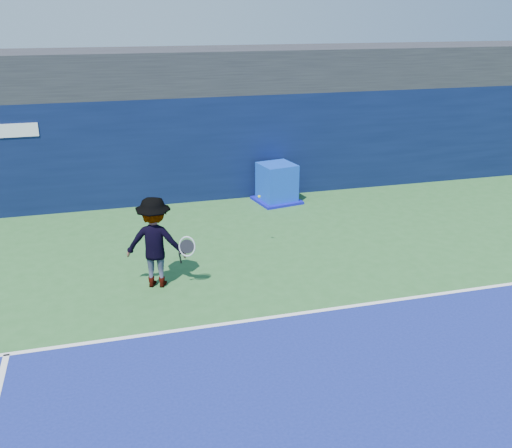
% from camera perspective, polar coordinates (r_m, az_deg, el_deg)
% --- Properties ---
extents(ground, '(80.00, 80.00, 0.00)m').
position_cam_1_polar(ground, '(8.40, 11.22, -18.67)').
color(ground, '#2C622C').
rests_on(ground, ground).
extents(baseline, '(24.00, 0.10, 0.01)m').
position_cam_1_polar(baseline, '(10.67, 4.12, -8.95)').
color(baseline, white).
rests_on(baseline, ground).
extents(stadium_band, '(36.00, 3.00, 1.20)m').
position_cam_1_polar(stadium_band, '(17.59, -5.02, 15.14)').
color(stadium_band, black).
rests_on(stadium_band, back_wall_assembly).
extents(back_wall_assembly, '(36.00, 1.03, 3.00)m').
position_cam_1_polar(back_wall_assembly, '(16.95, -4.19, 7.76)').
color(back_wall_assembly, '#091335').
rests_on(back_wall_assembly, ground).
extents(equipment_cart, '(1.38, 1.38, 1.13)m').
position_cam_1_polar(equipment_cart, '(16.56, 2.10, 3.97)').
color(equipment_cart, '#0D38BE').
rests_on(equipment_cart, ground).
extents(tennis_player, '(1.44, 1.04, 1.87)m').
position_cam_1_polar(tennis_player, '(11.51, -10.05, -1.81)').
color(tennis_player, silver).
rests_on(tennis_player, ground).
extents(tennis_ball, '(0.06, 0.06, 0.06)m').
position_cam_1_polar(tennis_ball, '(12.96, 0.33, 2.77)').
color(tennis_ball, '#CCD617').
rests_on(tennis_ball, ground).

